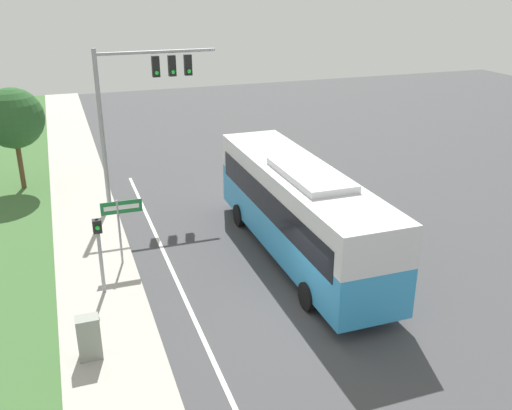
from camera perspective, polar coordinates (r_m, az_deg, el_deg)
ground_plane at (r=18.51m, az=5.50°, el=-10.54°), size 80.00×80.00×0.00m
sidewalk at (r=17.17m, az=-14.23°, el=-13.82°), size 2.80×80.00×0.12m
lane_divider_near at (r=17.49m, az=-5.54°, el=-12.65°), size 0.14×30.00×0.01m
bus at (r=20.99m, az=4.35°, el=-0.14°), size 2.66×11.34×3.70m
signal_gantry at (r=26.06m, az=-11.66°, el=10.95°), size 5.35×0.41×7.11m
pedestrian_signal at (r=19.09m, az=-15.41°, el=-3.78°), size 0.28×0.34×2.73m
street_sign at (r=20.89m, az=-13.37°, el=-1.33°), size 1.46×0.08×2.59m
utility_cabinet at (r=16.56m, az=-16.35°, el=-12.61°), size 0.62×0.44×1.27m
roadside_tree at (r=29.79m, az=-23.11°, el=7.97°), size 2.90×2.90×4.98m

